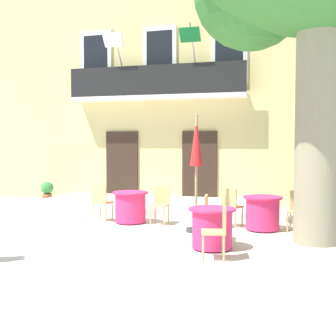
{
  "coord_description": "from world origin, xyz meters",
  "views": [
    {
      "loc": [
        3.38,
        -8.61,
        1.99
      ],
      "look_at": [
        0.14,
        2.3,
        1.3
      ],
      "focal_mm": 47.66,
      "sensor_mm": 36.0,
      "label": 1
    }
  ],
  "objects_px": {
    "cafe_chair_near_tree_1": "(101,200)",
    "cafe_table_front": "(263,213)",
    "cafe_table_near_tree": "(130,207)",
    "cafe_table_middle": "(212,228)",
    "cafe_chair_front_1": "(298,208)",
    "cafe_chair_middle_0": "(211,214)",
    "cafe_umbrella": "(196,156)",
    "cafe_chair_near_tree_0": "(161,202)",
    "cafe_chair_middle_1": "(218,229)",
    "ground_planter_left": "(47,191)",
    "cafe_chair_front_0": "(231,204)"
  },
  "relations": [
    {
      "from": "cafe_chair_middle_0",
      "to": "cafe_table_front",
      "type": "height_order",
      "value": "cafe_chair_middle_0"
    },
    {
      "from": "cafe_chair_front_0",
      "to": "ground_planter_left",
      "type": "distance_m",
      "value": 6.64
    },
    {
      "from": "cafe_table_front",
      "to": "cafe_umbrella",
      "type": "distance_m",
      "value": 1.97
    },
    {
      "from": "cafe_table_near_tree",
      "to": "cafe_table_front",
      "type": "distance_m",
      "value": 3.15
    },
    {
      "from": "cafe_chair_near_tree_1",
      "to": "cafe_table_front",
      "type": "relative_size",
      "value": 1.05
    },
    {
      "from": "cafe_table_near_tree",
      "to": "cafe_chair_middle_1",
      "type": "height_order",
      "value": "cafe_chair_middle_1"
    },
    {
      "from": "cafe_table_near_tree",
      "to": "cafe_chair_front_0",
      "type": "distance_m",
      "value": 2.43
    },
    {
      "from": "cafe_chair_middle_0",
      "to": "cafe_chair_near_tree_1",
      "type": "bearing_deg",
      "value": 157.28
    },
    {
      "from": "cafe_chair_middle_0",
      "to": "cafe_umbrella",
      "type": "xyz_separation_m",
      "value": [
        -0.47,
        0.7,
        1.14
      ]
    },
    {
      "from": "cafe_table_near_tree",
      "to": "cafe_umbrella",
      "type": "bearing_deg",
      "value": -18.44
    },
    {
      "from": "cafe_table_near_tree",
      "to": "cafe_chair_near_tree_0",
      "type": "xyz_separation_m",
      "value": [
        0.75,
        0.05,
        0.14
      ]
    },
    {
      "from": "cafe_table_near_tree",
      "to": "cafe_chair_front_0",
      "type": "relative_size",
      "value": 0.95
    },
    {
      "from": "cafe_chair_near_tree_1",
      "to": "cafe_chair_middle_0",
      "type": "bearing_deg",
      "value": -22.72
    },
    {
      "from": "cafe_chair_front_0",
      "to": "cafe_table_middle",
      "type": "bearing_deg",
      "value": -90.48
    },
    {
      "from": "cafe_table_middle",
      "to": "cafe_umbrella",
      "type": "distance_m",
      "value": 2.02
    },
    {
      "from": "cafe_table_near_tree",
      "to": "cafe_chair_front_0",
      "type": "height_order",
      "value": "cafe_chair_front_0"
    },
    {
      "from": "cafe_chair_near_tree_0",
      "to": "cafe_chair_front_1",
      "type": "height_order",
      "value": "same"
    },
    {
      "from": "cafe_table_near_tree",
      "to": "cafe_chair_near_tree_0",
      "type": "bearing_deg",
      "value": 3.92
    },
    {
      "from": "ground_planter_left",
      "to": "cafe_table_middle",
      "type": "bearing_deg",
      "value": -35.8
    },
    {
      "from": "cafe_chair_near_tree_0",
      "to": "cafe_chair_near_tree_1",
      "type": "height_order",
      "value": "same"
    },
    {
      "from": "cafe_chair_near_tree_1",
      "to": "cafe_chair_front_0",
      "type": "xyz_separation_m",
      "value": [
        3.17,
        0.2,
        0.0
      ]
    },
    {
      "from": "cafe_chair_front_0",
      "to": "ground_planter_left",
      "type": "xyz_separation_m",
      "value": [
        -6.23,
        2.29,
        -0.14
      ]
    },
    {
      "from": "cafe_chair_middle_0",
      "to": "ground_planter_left",
      "type": "relative_size",
      "value": 1.33
    },
    {
      "from": "cafe_table_near_tree",
      "to": "cafe_chair_middle_0",
      "type": "bearing_deg",
      "value": -29.93
    },
    {
      "from": "cafe_table_middle",
      "to": "cafe_chair_front_1",
      "type": "bearing_deg",
      "value": 52.73
    },
    {
      "from": "cafe_chair_middle_1",
      "to": "ground_planter_left",
      "type": "distance_m",
      "value": 8.29
    },
    {
      "from": "cafe_chair_near_tree_0",
      "to": "cafe_chair_middle_1",
      "type": "distance_m",
      "value": 3.37
    },
    {
      "from": "cafe_chair_near_tree_1",
      "to": "cafe_table_near_tree",
      "type": "bearing_deg",
      "value": 2.79
    },
    {
      "from": "cafe_table_front",
      "to": "cafe_chair_front_1",
      "type": "distance_m",
      "value": 0.77
    },
    {
      "from": "cafe_chair_front_1",
      "to": "ground_planter_left",
      "type": "relative_size",
      "value": 1.33
    },
    {
      "from": "cafe_chair_near_tree_1",
      "to": "cafe_chair_front_0",
      "type": "bearing_deg",
      "value": 3.6
    },
    {
      "from": "cafe_umbrella",
      "to": "cafe_table_middle",
      "type": "bearing_deg",
      "value": -66.27
    },
    {
      "from": "cafe_table_near_tree",
      "to": "cafe_chair_near_tree_1",
      "type": "distance_m",
      "value": 0.77
    },
    {
      "from": "cafe_chair_middle_0",
      "to": "cafe_chair_front_1",
      "type": "relative_size",
      "value": 1.0
    },
    {
      "from": "cafe_table_middle",
      "to": "cafe_table_near_tree",
      "type": "bearing_deg",
      "value": 139.82
    },
    {
      "from": "cafe_chair_near_tree_0",
      "to": "cafe_chair_front_1",
      "type": "bearing_deg",
      "value": -1.85
    },
    {
      "from": "cafe_chair_middle_0",
      "to": "cafe_chair_middle_1",
      "type": "height_order",
      "value": "same"
    },
    {
      "from": "cafe_chair_middle_1",
      "to": "cafe_chair_front_1",
      "type": "bearing_deg",
      "value": 64.78
    },
    {
      "from": "cafe_chair_front_0",
      "to": "cafe_umbrella",
      "type": "bearing_deg",
      "value": -130.84
    },
    {
      "from": "cafe_chair_near_tree_1",
      "to": "cafe_table_middle",
      "type": "xyz_separation_m",
      "value": [
        3.15,
        -1.99,
        -0.14
      ]
    },
    {
      "from": "cafe_chair_front_1",
      "to": "cafe_chair_near_tree_1",
      "type": "bearing_deg",
      "value": 179.83
    },
    {
      "from": "cafe_chair_near_tree_1",
      "to": "cafe_chair_middle_1",
      "type": "bearing_deg",
      "value": -38.6
    },
    {
      "from": "cafe_chair_near_tree_0",
      "to": "ground_planter_left",
      "type": "xyz_separation_m",
      "value": [
        -4.57,
        2.4,
        -0.14
      ]
    },
    {
      "from": "cafe_chair_near_tree_0",
      "to": "cafe_table_front",
      "type": "bearing_deg",
      "value": -1.44
    },
    {
      "from": "cafe_table_middle",
      "to": "cafe_chair_middle_0",
      "type": "bearing_deg",
      "value": 102.16
    },
    {
      "from": "ground_planter_left",
      "to": "cafe_table_near_tree",
      "type": "bearing_deg",
      "value": -32.77
    },
    {
      "from": "cafe_chair_middle_1",
      "to": "ground_planter_left",
      "type": "xyz_separation_m",
      "value": [
        -6.45,
        5.2,
        -0.14
      ]
    },
    {
      "from": "cafe_chair_near_tree_1",
      "to": "cafe_chair_front_1",
      "type": "distance_m",
      "value": 4.66
    },
    {
      "from": "cafe_table_near_tree",
      "to": "cafe_chair_near_tree_1",
      "type": "xyz_separation_m",
      "value": [
        -0.75,
        -0.04,
        0.14
      ]
    },
    {
      "from": "cafe_chair_near_tree_0",
      "to": "cafe_chair_middle_0",
      "type": "distance_m",
      "value": 2.01
    }
  ]
}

